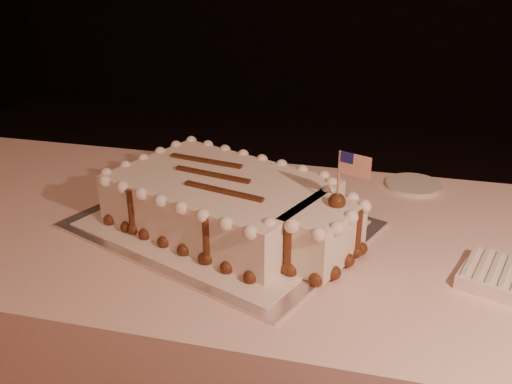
% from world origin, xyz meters
% --- Properties ---
extents(banquet_table, '(2.40, 0.80, 0.75)m').
position_xyz_m(banquet_table, '(0.00, 0.60, 0.38)').
color(banquet_table, '#FACDC2').
rests_on(banquet_table, ground).
extents(cake_board, '(0.72, 0.64, 0.01)m').
position_xyz_m(cake_board, '(-0.19, 0.59, 0.75)').
color(cake_board, silver).
rests_on(cake_board, banquet_table).
extents(doily, '(0.65, 0.58, 0.00)m').
position_xyz_m(doily, '(-0.19, 0.59, 0.76)').
color(doily, white).
rests_on(doily, cake_board).
extents(sheet_cake, '(0.59, 0.46, 0.22)m').
position_xyz_m(sheet_cake, '(-0.16, 0.58, 0.81)').
color(sheet_cake, white).
rests_on(sheet_cake, doily).
extents(side_plate, '(0.14, 0.14, 0.01)m').
position_xyz_m(side_plate, '(0.23, 0.92, 0.76)').
color(side_plate, silver).
rests_on(side_plate, banquet_table).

